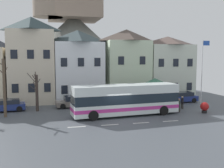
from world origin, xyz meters
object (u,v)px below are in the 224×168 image
Objects in this scene: bus_shelter at (155,83)px; bare_tree_02 at (37,92)px; parked_car_00 at (74,102)px; pedestrian_02 at (175,102)px; townhouse_04 at (167,67)px; pedestrian_01 at (182,102)px; townhouse_01 at (32,60)px; parked_car_01 at (7,105)px; pedestrian_00 at (179,105)px; transit_bus at (126,100)px; harbour_buoy at (205,107)px; public_bench at (149,100)px; parked_car_02 at (182,97)px; townhouse_02 at (78,65)px; hilltop_castle at (74,48)px; bare_tree_00 at (4,87)px; townhouse_03 at (126,65)px; flagpole at (202,69)px.

bare_tree_02 is (-14.23, 0.15, -0.72)m from bus_shelter.
pedestrian_02 is at bearing 152.55° from parked_car_00.
pedestrian_01 is at bearing -104.13° from townhouse_04.
townhouse_01 reaches higher than parked_car_01.
townhouse_01 reaches higher than pedestrian_00.
transit_bus is 8.87m from harbour_buoy.
pedestrian_01 is at bearing -60.34° from public_bench.
pedestrian_02 is 3.24m from harbour_buoy.
parked_car_00 is 15.24m from harbour_buoy.
parked_car_02 is 7.00m from harbour_buoy.
pedestrian_00 is (18.66, -5.13, 0.19)m from parked_car_01.
parked_car_01 is 22.21m from parked_car_02.
townhouse_02 is 2.22× the size of bare_tree_02.
public_bench is at bearing -72.55° from hilltop_castle.
townhouse_02 reaches higher than pedestrian_02.
parked_car_02 is at bearing 10.02° from bare_tree_00.
townhouse_02 is 2.30× the size of parked_car_00.
transit_bus is (2.43, -29.48, -6.28)m from hilltop_castle.
transit_bus is 13.53m from parked_car_01.
bare_tree_02 reaches higher than pedestrian_02.
townhouse_03 is 10.48m from pedestrian_02.
harbour_buoy is at bearing -22.71° from pedestrian_00.
pedestrian_00 is at bearing 147.53° from parked_car_00.
townhouse_02 is at bearing 135.22° from pedestrian_02.
hilltop_castle is at bearing 106.64° from bus_shelter.
pedestrian_02 is at bearing -44.78° from townhouse_02.
parked_car_00 is at bearing 171.36° from bus_shelter.
townhouse_04 is 0.28× the size of hilltop_castle.
transit_bus is 2.59× the size of bare_tree_02.
public_bench is (9.83, 0.16, -0.21)m from parked_car_00.
townhouse_01 is 1.16× the size of townhouse_02.
flagpole is (4.12, 2.08, 3.80)m from pedestrian_00.
flagpole is at bearing 26.86° from pedestrian_00.
hilltop_castle is at bearing 107.35° from pedestrian_02.
townhouse_04 is at bearing -3.02° from townhouse_02.
townhouse_03 reaches higher than pedestrian_02.
bare_tree_02 is (-18.84, -6.07, -2.37)m from townhouse_04.
transit_bus is 11.01m from flagpole.
pedestrian_01 is at bearing -40.87° from townhouse_02.
bus_shelter is (14.96, -6.39, -2.77)m from townhouse_01.
harbour_buoy is (3.82, -6.93, 0.20)m from public_bench.
parked_car_02 is (12.21, -23.46, -7.24)m from hilltop_castle.
bare_tree_02 is (-14.09, -1.53, 1.74)m from public_bench.
pedestrian_02 reaches higher than parked_car_02.
hilltop_castle is at bearing 122.64° from townhouse_04.
townhouse_01 reaches higher than bus_shelter.
bare_tree_00 is at bearing 171.74° from harbour_buoy.
transit_bus is 7.88m from public_bench.
harbour_buoy is 21.33m from bare_tree_00.
flagpole is (0.57, -3.79, 3.97)m from parked_car_02.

